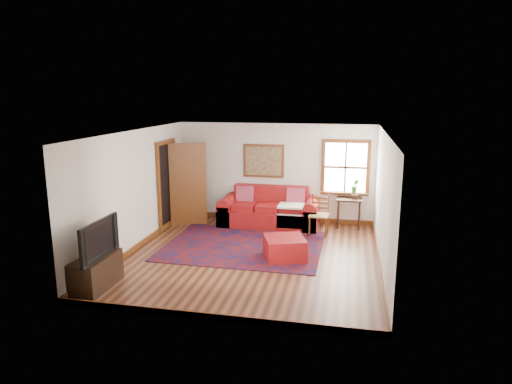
% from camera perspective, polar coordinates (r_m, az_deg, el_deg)
% --- Properties ---
extents(ground, '(5.50, 5.50, 0.00)m').
position_cam_1_polar(ground, '(9.33, -0.44, -8.04)').
color(ground, '#3B1B0F').
rests_on(ground, ground).
extents(room_envelope, '(5.04, 5.54, 2.52)m').
position_cam_1_polar(room_envelope, '(8.91, -0.44, 2.01)').
color(room_envelope, silver).
rests_on(room_envelope, ground).
extents(window, '(1.18, 0.20, 1.38)m').
position_cam_1_polar(window, '(11.42, 11.25, 2.34)').
color(window, white).
rests_on(window, ground).
extents(doorway, '(0.89, 1.08, 2.14)m').
position_cam_1_polar(doorway, '(11.31, -9.50, 1.06)').
color(doorway, black).
rests_on(doorway, ground).
extents(framed_artwork, '(1.05, 0.07, 0.85)m').
position_cam_1_polar(framed_artwork, '(11.59, 0.94, 3.91)').
color(framed_artwork, brown).
rests_on(framed_artwork, ground).
extents(persian_rug, '(3.36, 2.70, 0.02)m').
position_cam_1_polar(persian_rug, '(9.92, -1.57, -6.71)').
color(persian_rug, '#570D0C').
rests_on(persian_rug, ground).
extents(red_leather_sofa, '(2.43, 1.00, 0.95)m').
position_cam_1_polar(red_leather_sofa, '(11.38, 1.68, -2.60)').
color(red_leather_sofa, maroon).
rests_on(red_leather_sofa, ground).
extents(red_ottoman, '(0.97, 0.97, 0.44)m').
position_cam_1_polar(red_ottoman, '(9.16, 3.60, -7.01)').
color(red_ottoman, maroon).
rests_on(red_ottoman, ground).
extents(side_table, '(0.61, 0.46, 0.73)m').
position_cam_1_polar(side_table, '(11.32, 11.57, -1.42)').
color(side_table, black).
rests_on(side_table, ground).
extents(ladder_back_chair, '(0.47, 0.45, 0.94)m').
position_cam_1_polar(ladder_back_chair, '(10.71, 7.94, -2.63)').
color(ladder_back_chair, tan).
rests_on(ladder_back_chair, ground).
extents(media_cabinet, '(0.46, 1.02, 0.56)m').
position_cam_1_polar(media_cabinet, '(8.26, -19.33, -9.46)').
color(media_cabinet, black).
rests_on(media_cabinet, ground).
extents(television, '(0.15, 1.12, 0.65)m').
position_cam_1_polar(television, '(8.01, -19.67, -5.56)').
color(television, black).
rests_on(television, media_cabinet).
extents(candle_hurricane, '(0.12, 0.12, 0.18)m').
position_cam_1_polar(candle_hurricane, '(8.43, -17.81, -6.25)').
color(candle_hurricane, silver).
rests_on(candle_hurricane, media_cabinet).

